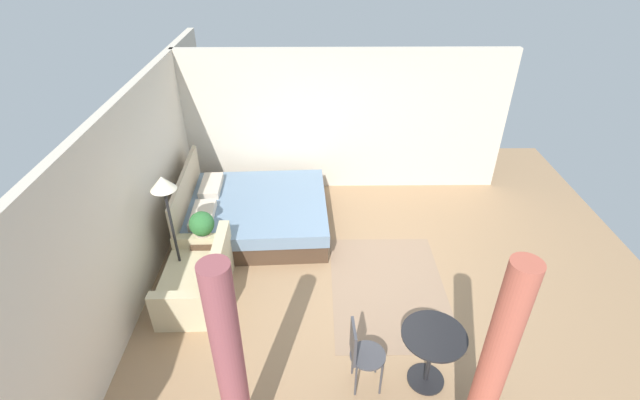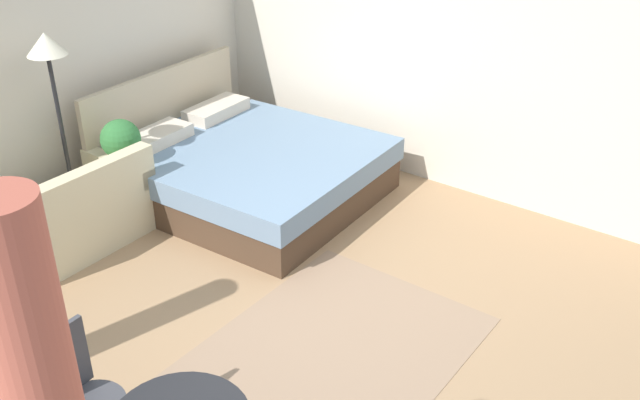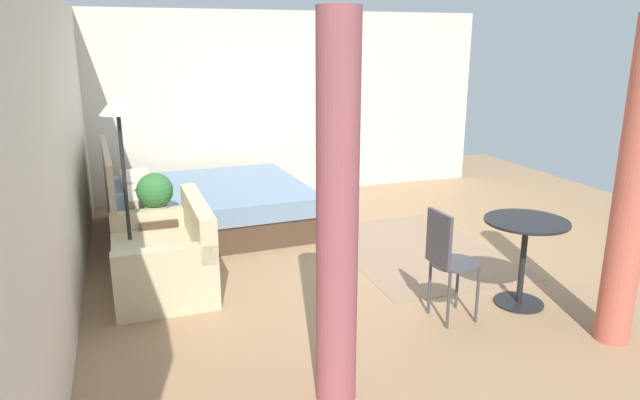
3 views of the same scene
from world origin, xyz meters
The scene contains 13 objects.
ground_plane centered at (0.00, 0.00, -0.01)m, with size 8.22×8.67×0.02m, color #9E7A56.
wall_back centered at (0.00, 2.83, 1.27)m, with size 8.22×0.12×2.54m, color beige.
wall_right centered at (2.61, 0.00, 1.27)m, with size 0.12×5.67×2.54m, color beige.
area_rug centered at (-0.22, -0.50, 0.00)m, with size 2.20×1.55×0.01m, color #93755B.
bed centered at (1.24, 1.50, 0.28)m, with size 2.08×2.29×1.04m.
couch centered at (-0.31, 2.06, 0.27)m, with size 1.28×0.84×0.78m.
nightstand centered at (0.41, 2.07, 0.24)m, with size 0.54×0.35×0.47m.
potted_plant centered at (0.31, 2.08, 0.72)m, with size 0.35×0.35×0.44m.
floor_lamp centered at (-0.06, 2.35, 1.45)m, with size 0.32×0.32×1.71m.
balcony_table centered at (-1.64, -0.71, 0.52)m, with size 0.68×0.68×0.74m.
cafe_chair_near_window centered at (-1.68, 0.04, 0.54)m, with size 0.40×0.40×0.90m.
curtain_left centered at (-2.36, -0.98, 1.16)m, with size 0.24×0.24×2.32m.
curtain_right centered at (-2.36, 1.21, 1.16)m, with size 0.25×0.25×2.32m.
Camera 3 is at (-5.27, 2.32, 2.14)m, focal length 32.13 mm.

